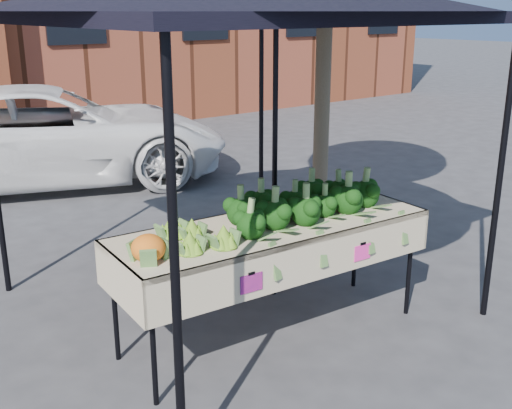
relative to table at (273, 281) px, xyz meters
name	(u,v)px	position (x,y,z in m)	size (l,w,h in m)	color
ground	(239,335)	(-0.21, 0.15, -0.45)	(90.00, 90.00, 0.00)	#323235
table	(273,281)	(0.00, 0.00, 0.00)	(2.46, 1.01, 0.90)	#B8A990
canopy	(235,144)	(0.12, 0.62, 0.92)	(3.16, 3.16, 2.74)	black
broccoli_heap	(299,198)	(0.27, 0.03, 0.59)	(1.38, 0.58, 0.28)	black
romanesco_cluster	(193,228)	(-0.67, 0.04, 0.56)	(0.44, 0.58, 0.21)	#87B530
cauliflower_pair	(148,247)	(-1.05, -0.05, 0.55)	(0.21, 0.21, 0.19)	orange
vehicle	(36,1)	(0.39, 5.37, 2.05)	(2.31, 1.39, 5.00)	white
street_tree	(325,27)	(1.58, 1.13, 1.78)	(2.26, 2.26, 4.46)	#1E4C14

